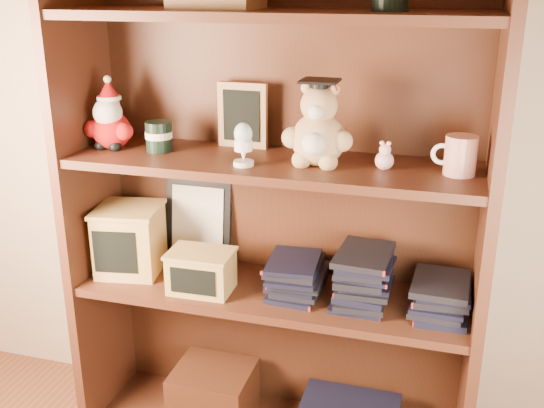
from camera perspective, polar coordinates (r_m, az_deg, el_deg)
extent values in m
cube|color=tan|center=(1.96, -4.52, 14.38)|extent=(3.00, 0.04, 2.50)
cube|color=#482414|center=(2.05, -15.92, 1.01)|extent=(0.03, 0.35, 1.60)
cube|color=#482414|center=(1.75, 18.69, -2.41)|extent=(0.03, 0.35, 1.60)
cube|color=#432112|center=(1.96, 1.35, 1.00)|extent=(1.20, 0.02, 1.60)
cube|color=#482414|center=(1.71, 0.00, 16.61)|extent=(1.14, 0.33, 0.02)
cube|color=#432112|center=(2.19, -5.25, -16.52)|extent=(0.25, 0.22, 0.18)
cube|color=#482414|center=(1.92, 0.00, -7.96)|extent=(1.14, 0.33, 0.02)
cube|color=#482414|center=(1.77, 0.00, 3.58)|extent=(1.14, 0.33, 0.02)
sphere|color=#A50F0F|center=(1.95, -14.17, 6.41)|extent=(0.11, 0.11, 0.11)
sphere|color=#A50F0F|center=(1.96, -15.77, 6.47)|extent=(0.05, 0.05, 0.05)
sphere|color=#A50F0F|center=(1.91, -13.11, 6.35)|extent=(0.05, 0.05, 0.05)
sphere|color=black|center=(1.95, -15.08, 5.09)|extent=(0.04, 0.04, 0.04)
sphere|color=black|center=(1.92, -13.88, 5.02)|extent=(0.04, 0.04, 0.04)
sphere|color=white|center=(1.93, -14.52, 7.94)|extent=(0.08, 0.08, 0.08)
sphere|color=#D8B293|center=(1.93, -14.36, 8.57)|extent=(0.06, 0.06, 0.06)
cone|color=#A50F0F|center=(1.93, -14.47, 9.94)|extent=(0.07, 0.07, 0.06)
sphere|color=white|center=(1.92, -14.55, 10.77)|extent=(0.02, 0.02, 0.02)
cylinder|color=white|center=(1.93, -14.41, 9.20)|extent=(0.07, 0.07, 0.01)
cylinder|color=black|center=(1.88, -10.10, 5.97)|extent=(0.08, 0.08, 0.09)
cylinder|color=beige|center=(1.88, -10.11, 6.14)|extent=(0.08, 0.08, 0.02)
cube|color=#9E7547|center=(1.89, -2.65, 7.96)|extent=(0.15, 0.02, 0.19)
cube|color=black|center=(1.88, -2.76, 7.89)|extent=(0.11, 0.01, 0.15)
cube|color=#9E7547|center=(1.94, -2.31, 5.82)|extent=(0.07, 0.07, 0.01)
cylinder|color=white|center=(1.71, -2.56, 3.68)|extent=(0.06, 0.06, 0.01)
cone|color=white|center=(1.71, -2.57, 4.47)|extent=(0.02, 0.02, 0.04)
cylinder|color=white|center=(1.70, -2.59, 5.26)|extent=(0.05, 0.05, 0.03)
ellipsoid|color=silver|center=(1.69, -2.60, 6.28)|extent=(0.05, 0.05, 0.06)
sphere|color=tan|center=(1.72, 4.18, 5.80)|extent=(0.15, 0.15, 0.15)
sphere|color=white|center=(1.66, 3.72, 5.41)|extent=(0.06, 0.06, 0.06)
sphere|color=tan|center=(1.71, 1.82, 5.97)|extent=(0.06, 0.06, 0.06)
sphere|color=tan|center=(1.69, 6.28, 5.63)|extent=(0.06, 0.06, 0.06)
sphere|color=tan|center=(1.70, 2.65, 3.97)|extent=(0.05, 0.05, 0.05)
sphere|color=tan|center=(1.69, 5.05, 3.78)|extent=(0.05, 0.05, 0.05)
sphere|color=tan|center=(1.70, 4.26, 8.85)|extent=(0.10, 0.10, 0.10)
sphere|color=white|center=(1.66, 3.94, 8.25)|extent=(0.04, 0.04, 0.04)
sphere|color=tan|center=(1.71, 3.16, 10.35)|extent=(0.03, 0.03, 0.03)
sphere|color=tan|center=(1.70, 5.59, 10.21)|extent=(0.03, 0.03, 0.03)
cylinder|color=black|center=(1.69, 4.30, 10.57)|extent=(0.05, 0.05, 0.02)
cube|color=black|center=(1.69, 4.31, 10.96)|extent=(0.10, 0.10, 0.01)
cylinder|color=#A50F0F|center=(1.66, 5.75, 10.37)|extent=(0.00, 0.05, 0.03)
sphere|color=beige|center=(1.71, 10.04, 3.85)|extent=(0.05, 0.05, 0.05)
sphere|color=beige|center=(1.70, 10.10, 4.81)|extent=(0.03, 0.03, 0.03)
sphere|color=beige|center=(1.69, 9.83, 5.42)|extent=(0.01, 0.01, 0.01)
sphere|color=beige|center=(1.69, 10.43, 5.36)|extent=(0.01, 0.01, 0.01)
cylinder|color=silver|center=(1.69, 16.55, 4.19)|extent=(0.08, 0.08, 0.10)
torus|color=white|center=(1.69, 15.00, 4.34)|extent=(0.06, 0.01, 0.06)
cube|color=black|center=(2.07, -6.59, -1.48)|extent=(0.22, 0.05, 0.27)
cube|color=beige|center=(2.06, -6.71, -1.58)|extent=(0.18, 0.04, 0.23)
cube|color=tan|center=(2.04, -12.61, -3.22)|extent=(0.21, 0.21, 0.20)
cube|color=black|center=(1.96, -13.90, -4.23)|extent=(0.13, 0.03, 0.13)
cube|color=tan|center=(2.00, -12.83, -0.46)|extent=(0.23, 0.23, 0.01)
cube|color=tan|center=(1.89, -6.35, -6.10)|extent=(0.18, 0.13, 0.12)
cube|color=black|center=(1.84, -7.12, -6.93)|extent=(0.14, 0.01, 0.08)
cube|color=tan|center=(1.87, -6.42, -4.40)|extent=(0.19, 0.14, 0.01)
cube|color=black|center=(1.89, 2.29, -7.71)|extent=(0.14, 0.20, 0.02)
cube|color=black|center=(1.89, 2.30, -7.28)|extent=(0.14, 0.20, 0.02)
cube|color=black|center=(1.88, 2.30, -6.85)|extent=(0.14, 0.20, 0.02)
cube|color=black|center=(1.87, 2.31, -6.41)|extent=(0.14, 0.20, 0.02)
cube|color=black|center=(1.87, 2.32, -5.97)|extent=(0.14, 0.20, 0.02)
cube|color=black|center=(1.86, 2.32, -5.52)|extent=(0.14, 0.20, 0.02)
cube|color=black|center=(1.85, 2.33, -5.07)|extent=(0.14, 0.20, 0.02)
cube|color=black|center=(1.86, 8.19, -8.41)|extent=(0.14, 0.20, 0.02)
cube|color=black|center=(1.86, 8.21, -7.98)|extent=(0.14, 0.20, 0.02)
cube|color=black|center=(1.85, 8.24, -7.54)|extent=(0.14, 0.20, 0.02)
cube|color=black|center=(1.84, 8.26, -7.09)|extent=(0.14, 0.20, 0.02)
cube|color=black|center=(1.83, 8.29, -6.65)|extent=(0.14, 0.20, 0.02)
cube|color=black|center=(1.83, 8.31, -6.20)|extent=(0.14, 0.20, 0.02)
cube|color=black|center=(1.82, 8.33, -5.74)|extent=(0.14, 0.20, 0.02)
cube|color=black|center=(1.81, 8.36, -5.28)|extent=(0.14, 0.20, 0.02)
cube|color=black|center=(1.81, 8.38, -4.82)|extent=(0.14, 0.20, 0.02)
cube|color=black|center=(1.80, 8.41, -4.36)|extent=(0.14, 0.20, 0.02)
cube|color=black|center=(1.85, 14.67, -9.08)|extent=(0.14, 0.20, 0.02)
cube|color=black|center=(1.84, 14.72, -8.64)|extent=(0.14, 0.20, 0.02)
cube|color=black|center=(1.84, 14.76, -8.20)|extent=(0.14, 0.20, 0.02)
cube|color=black|center=(1.83, 14.80, -7.76)|extent=(0.14, 0.20, 0.02)
cube|color=black|center=(1.82, 14.85, -7.31)|extent=(0.14, 0.20, 0.02)
cube|color=black|center=(1.82, 14.89, -6.86)|extent=(0.14, 0.20, 0.02)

